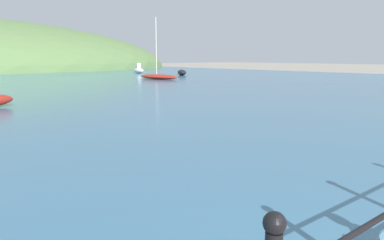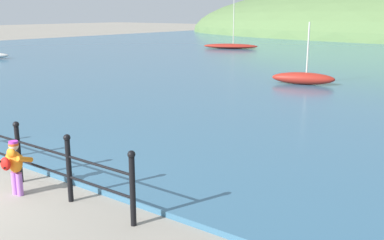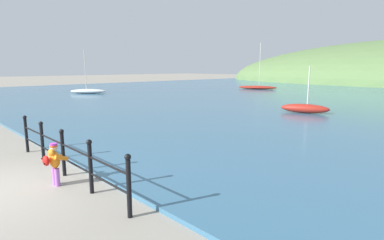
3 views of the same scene
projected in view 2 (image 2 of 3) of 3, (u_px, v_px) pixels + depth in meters
name	position (u px, v px, depth m)	size (l,w,h in m)	color
iron_railing	(18.00, 150.00, 8.54)	(6.15, 0.12, 1.21)	black
child_in_coat	(14.00, 163.00, 7.93)	(0.40, 0.55, 1.00)	#AD66C6
boat_blue_hull	(231.00, 46.00, 39.05)	(4.84, 3.10, 5.61)	maroon
boat_white_sailboat	(303.00, 78.00, 19.71)	(2.78, 1.47, 2.69)	maroon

